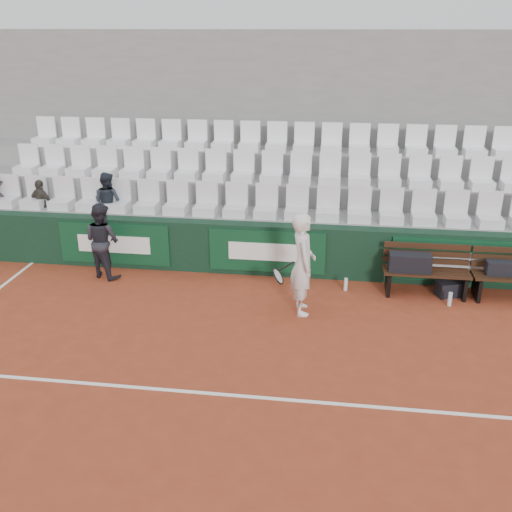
{
  "coord_description": "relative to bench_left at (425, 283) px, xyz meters",
  "views": [
    {
      "loc": [
        0.94,
        -6.1,
        4.48
      ],
      "look_at": [
        -0.21,
        2.4,
        1.0
      ],
      "focal_mm": 40.0,
      "sensor_mm": 36.0,
      "label": 1
    }
  ],
  "objects": [
    {
      "name": "court_baseline",
      "position": [
        -2.69,
        -3.45,
        -0.22
      ],
      "size": [
        18.0,
        0.06,
        0.01
      ],
      "primitive_type": "cube",
      "color": "white",
      "rests_on": "ground"
    },
    {
      "name": "sports_bag_ground",
      "position": [
        0.43,
        -0.01,
        -0.09
      ],
      "size": [
        0.51,
        0.4,
        0.27
      ],
      "primitive_type": "cube",
      "rotation": [
        0.0,
        0.0,
        0.33
      ],
      "color": "black",
      "rests_on": "ground"
    },
    {
      "name": "grandstand_tier_back",
      "position": [
        -2.69,
        3.07,
        0.72
      ],
      "size": [
        18.0,
        0.95,
        1.9
      ],
      "primitive_type": "cube",
      "color": "gray",
      "rests_on": "ground"
    },
    {
      "name": "sports_bag_right",
      "position": [
        1.26,
        0.02,
        0.34
      ],
      "size": [
        0.52,
        0.25,
        0.24
      ],
      "primitive_type": "cube",
      "rotation": [
        0.0,
        0.0,
        -0.02
      ],
      "color": "black",
      "rests_on": "bench_right"
    },
    {
      "name": "grandstand_tier_front",
      "position": [
        -2.69,
        1.17,
        0.28
      ],
      "size": [
        18.0,
        0.95,
        1.0
      ],
      "primitive_type": "cube",
      "color": "gray",
      "rests_on": "ground"
    },
    {
      "name": "water_bottle_far",
      "position": [
        0.37,
        -0.41,
        -0.1
      ],
      "size": [
        0.07,
        0.07,
        0.25
      ],
      "primitive_type": "cylinder",
      "color": "silver",
      "rests_on": "ground"
    },
    {
      "name": "ball_kid",
      "position": [
        -5.96,
        -0.0,
        0.5
      ],
      "size": [
        0.87,
        0.79,
        1.45
      ],
      "primitive_type": "imported",
      "rotation": [
        0.0,
        0.0,
        2.72
      ],
      "color": "#212129",
      "rests_on": "ground"
    },
    {
      "name": "spectator_b",
      "position": [
        -7.65,
        1.05,
        1.28
      ],
      "size": [
        0.64,
        0.41,
        1.02
      ],
      "primitive_type": "imported",
      "rotation": [
        0.0,
        0.0,
        2.85
      ],
      "color": "#37322C",
      "rests_on": "grandstand_tier_front"
    },
    {
      "name": "sports_bag_left",
      "position": [
        -0.31,
        -0.02,
        0.38
      ],
      "size": [
        0.73,
        0.31,
        0.31
      ],
      "primitive_type": "cube",
      "rotation": [
        0.0,
        0.0,
        -0.0
      ],
      "color": "black",
      "rests_on": "bench_left"
    },
    {
      "name": "tennis_player",
      "position": [
        -2.15,
        -0.96,
        0.64
      ],
      "size": [
        0.76,
        0.7,
        1.73
      ],
      "color": "silver",
      "rests_on": "ground"
    },
    {
      "name": "bench_left",
      "position": [
        0.0,
        0.0,
        0.0
      ],
      "size": [
        1.5,
        0.56,
        0.45
      ],
      "primitive_type": "cube",
      "color": "#351B0F",
      "rests_on": "ground"
    },
    {
      "name": "back_barrier",
      "position": [
        -2.62,
        0.54,
        0.28
      ],
      "size": [
        18.0,
        0.34,
        1.0
      ],
      "color": "black",
      "rests_on": "ground"
    },
    {
      "name": "grandstand_rear_wall",
      "position": [
        -2.69,
        3.7,
        1.98
      ],
      "size": [
        18.0,
        0.3,
        4.4
      ],
      "primitive_type": "cube",
      "color": "gray",
      "rests_on": "ground"
    },
    {
      "name": "grandstand_tier_mid",
      "position": [
        -2.69,
        2.12,
        0.5
      ],
      "size": [
        18.0,
        0.95,
        1.45
      ],
      "primitive_type": "cube",
      "color": "gray",
      "rests_on": "ground"
    },
    {
      "name": "seat_row_front",
      "position": [
        -2.69,
        1.0,
        1.09
      ],
      "size": [
        11.9,
        0.44,
        0.63
      ],
      "primitive_type": "cube",
      "color": "silver",
      "rests_on": "grandstand_tier_front"
    },
    {
      "name": "spectator_c",
      "position": [
        -6.22,
        1.05,
        1.39
      ],
      "size": [
        0.69,
        0.6,
        1.22
      ],
      "primitive_type": "imported",
      "rotation": [
        0.0,
        0.0,
        2.88
      ],
      "color": "#1F252F",
      "rests_on": "grandstand_tier_front"
    },
    {
      "name": "water_bottle_near",
      "position": [
        -1.4,
        -0.03,
        -0.11
      ],
      "size": [
        0.07,
        0.07,
        0.24
      ],
      "primitive_type": "cylinder",
      "color": "silver",
      "rests_on": "ground"
    },
    {
      "name": "seat_row_back",
      "position": [
        -2.69,
        2.9,
        1.99
      ],
      "size": [
        11.9,
        0.44,
        0.63
      ],
      "primitive_type": "cube",
      "color": "white",
      "rests_on": "grandstand_tier_back"
    },
    {
      "name": "ground",
      "position": [
        -2.69,
        -3.45,
        -0.23
      ],
      "size": [
        80.0,
        80.0,
        0.0
      ],
      "primitive_type": "plane",
      "color": "brown",
      "rests_on": "ground"
    },
    {
      "name": "seat_row_mid",
      "position": [
        -2.69,
        1.95,
        1.54
      ],
      "size": [
        11.9,
        0.44,
        0.63
      ],
      "primitive_type": "cube",
      "color": "white",
      "rests_on": "grandstand_tier_mid"
    }
  ]
}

